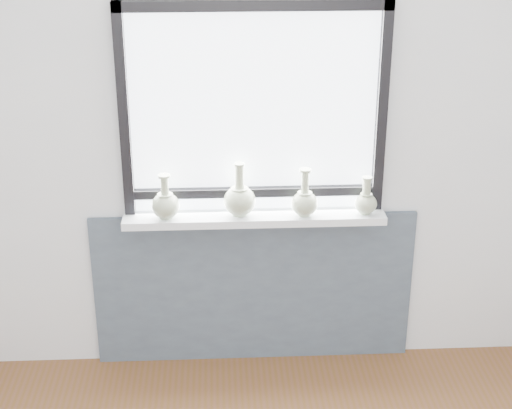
{
  "coord_description": "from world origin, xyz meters",
  "views": [
    {
      "loc": [
        -0.18,
        -1.89,
        2.51
      ],
      "look_at": [
        0.0,
        1.55,
        1.02
      ],
      "focal_mm": 55.0,
      "sensor_mm": 36.0,
      "label": 1
    }
  ],
  "objects_px": {
    "vase_b": "(240,199)",
    "vase_c": "(305,201)",
    "vase_d": "(366,201)",
    "windowsill": "(254,217)",
    "vase_a": "(165,204)"
  },
  "relations": [
    {
      "from": "vase_c",
      "to": "vase_d",
      "type": "xyz_separation_m",
      "value": [
        0.31,
        0.01,
        -0.01
      ]
    },
    {
      "from": "vase_b",
      "to": "vase_d",
      "type": "relative_size",
      "value": 1.4
    },
    {
      "from": "vase_b",
      "to": "vase_c",
      "type": "xyz_separation_m",
      "value": [
        0.32,
        -0.02,
        -0.01
      ]
    },
    {
      "from": "vase_a",
      "to": "vase_c",
      "type": "relative_size",
      "value": 0.93
    },
    {
      "from": "windowsill",
      "to": "vase_b",
      "type": "relative_size",
      "value": 4.8
    },
    {
      "from": "windowsill",
      "to": "vase_c",
      "type": "bearing_deg",
      "value": -6.28
    },
    {
      "from": "vase_a",
      "to": "vase_b",
      "type": "bearing_deg",
      "value": 2.92
    },
    {
      "from": "vase_b",
      "to": "vase_c",
      "type": "bearing_deg",
      "value": -3.88
    },
    {
      "from": "vase_b",
      "to": "vase_c",
      "type": "distance_m",
      "value": 0.32
    },
    {
      "from": "vase_d",
      "to": "vase_b",
      "type": "bearing_deg",
      "value": 178.62
    },
    {
      "from": "vase_b",
      "to": "vase_d",
      "type": "bearing_deg",
      "value": -1.38
    },
    {
      "from": "vase_d",
      "to": "vase_c",
      "type": "bearing_deg",
      "value": -178.76
    },
    {
      "from": "vase_a",
      "to": "vase_c",
      "type": "distance_m",
      "value": 0.69
    },
    {
      "from": "vase_a",
      "to": "vase_d",
      "type": "height_order",
      "value": "vase_a"
    },
    {
      "from": "vase_b",
      "to": "vase_d",
      "type": "height_order",
      "value": "vase_b"
    }
  ]
}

